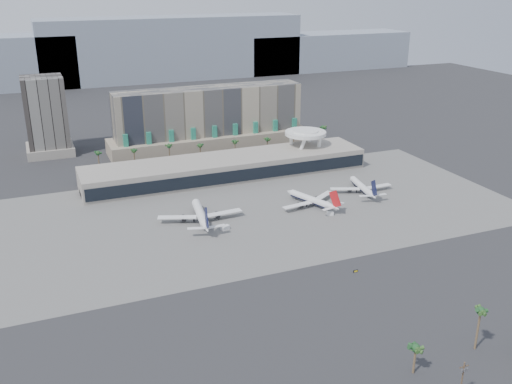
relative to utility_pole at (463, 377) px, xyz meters
name	(u,v)px	position (x,y,z in m)	size (l,w,h in m)	color
ground	(311,254)	(2.00, 96.09, -7.14)	(900.00, 900.00, 0.00)	#232326
apron_pad	(262,209)	(2.00, 151.09, -7.11)	(260.00, 130.00, 0.06)	#5B5B59
mountain_ridge	(146,54)	(29.88, 566.09, 22.75)	(680.00, 60.00, 70.00)	gray
hotel	(209,124)	(12.00, 270.50, 9.67)	(140.00, 30.00, 42.00)	#9F927B
office_tower	(47,121)	(-93.00, 296.09, 15.80)	(30.00, 30.00, 52.00)	black
terminal	(227,166)	(2.00, 205.93, -0.63)	(170.00, 32.50, 14.50)	#AAA196
saucer_structure	(305,136)	(57.00, 212.09, 11.31)	(26.00, 26.00, 21.89)	white
palm_row	(219,144)	(9.00, 241.09, 3.36)	(157.80, 2.80, 13.10)	brown
utility_pole	(463,377)	(0.00, 0.00, 0.00)	(3.20, 0.85, 12.00)	#4C3826
airliner_left	(201,214)	(-31.97, 147.74, -3.37)	(41.67, 43.17, 14.95)	white
airliner_centre	(312,200)	(27.82, 146.00, -3.86)	(34.81, 35.95, 12.99)	white
airliner_right	(362,187)	(62.81, 152.83, -3.91)	(35.50, 36.84, 12.80)	white
service_vehicle_a	(225,228)	(-24.08, 134.12, -6.12)	(4.17, 2.04, 2.04)	white
service_vehicle_b	(330,214)	(30.56, 130.83, -6.28)	(3.33, 1.90, 1.71)	silver
taxiway_sign	(356,271)	(11.36, 74.94, -6.67)	(2.09, 0.38, 0.95)	black
near_palm_a	(415,352)	(-5.65, 13.97, 0.37)	(6.00, 6.00, 10.31)	brown
near_palm_b	(480,315)	(20.12, 16.38, 5.53)	(6.00, 6.00, 15.60)	brown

